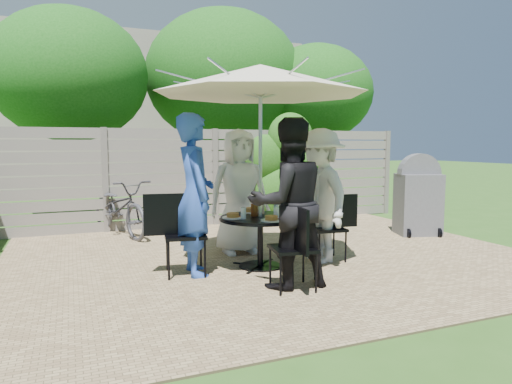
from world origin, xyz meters
name	(u,v)px	position (x,y,z in m)	size (l,w,h in m)	color
backyard_envelope	(153,113)	(0.09, 10.29, 2.61)	(60.00, 60.00, 5.00)	#2D551A
patio_table	(260,232)	(-0.38, -0.16, 0.46)	(1.03, 1.03, 0.66)	black
umbrella	(260,80)	(-0.38, -0.16, 2.33)	(2.66, 2.66, 2.52)	silver
chair_back	(236,234)	(-0.36, 0.80, 0.26)	(0.47, 0.65, 0.86)	black
person_back	(239,192)	(-0.36, 0.67, 0.89)	(0.87, 0.56, 1.77)	silver
chair_left	(184,251)	(-1.35, -0.13, 0.30)	(0.74, 0.54, 0.99)	black
person_left	(195,195)	(-1.21, -0.14, 0.96)	(0.70, 0.46, 1.92)	blue
chair_front	(293,265)	(-0.41, -1.13, 0.28)	(0.50, 0.70, 0.93)	black
person_front	(288,204)	(-0.41, -0.99, 0.92)	(0.89, 0.70, 1.84)	black
chair_right	(328,241)	(0.58, -0.19, 0.27)	(0.67, 0.48, 0.89)	black
person_right	(319,196)	(0.45, -0.18, 0.88)	(1.14, 0.65, 1.76)	silver
plate_back	(250,211)	(-0.37, 0.20, 0.68)	(0.26, 0.26, 0.06)	white
plate_left	(233,216)	(-0.74, -0.15, 0.68)	(0.26, 0.26, 0.06)	white
plate_front	(271,219)	(-0.39, -0.52, 0.68)	(0.26, 0.26, 0.06)	white
plate_right	(287,213)	(-0.02, -0.17, 0.68)	(0.26, 0.26, 0.06)	white
glass_left	(243,213)	(-0.65, -0.26, 0.73)	(0.07, 0.07, 0.14)	silver
glass_front	(276,213)	(-0.29, -0.42, 0.73)	(0.07, 0.07, 0.14)	silver
glass_right	(276,209)	(-0.12, -0.06, 0.73)	(0.07, 0.07, 0.14)	silver
syrup_jug	(254,210)	(-0.44, -0.11, 0.74)	(0.09, 0.09, 0.16)	#59280C
coffee_cup	(261,209)	(-0.28, 0.06, 0.72)	(0.08, 0.08, 0.12)	#C6B293
bicycle	(119,208)	(-1.81, 2.60, 0.48)	(0.64, 1.84, 0.97)	#333338
bbq_grill	(418,198)	(2.91, 0.75, 0.64)	(0.81, 0.71, 1.40)	#59595E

